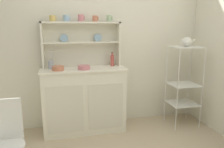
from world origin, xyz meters
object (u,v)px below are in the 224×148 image
Objects in this scene: hutch_cabinet at (84,99)px; porcelain_teapot at (187,42)px; bowl_mixing_large at (58,68)px; wire_chair at (4,137)px; bakers_rack at (184,78)px; cup_gold_0 at (53,18)px; hutch_shelf_unit at (81,40)px; utensil_jar at (51,64)px; jam_bottle at (112,60)px.

porcelain_teapot reaches higher than hutch_cabinet.
wire_chair is at bearing -117.13° from bowl_mixing_large.
bakers_rack is 0.54m from porcelain_teapot.
bowl_mixing_large is (0.04, -0.20, -0.64)m from cup_gold_0.
hutch_shelf_unit reaches higher than bowl_mixing_large.
hutch_shelf_unit is (0.00, 0.16, 0.82)m from hutch_cabinet.
cup_gold_0 is (-0.38, 0.12, 1.12)m from hutch_cabinet.
bowl_mixing_large is (-1.82, 0.07, 0.21)m from bakers_rack.
porcelain_teapot is at bearing -8.21° from cup_gold_0.
utensil_jar is at bearing 120.80° from bowl_mixing_large.
cup_gold_0 is 0.62m from utensil_jar.
cup_gold_0 is 1.90m from porcelain_teapot.
cup_gold_0 is 0.60× the size of bowl_mixing_large.
utensil_jar is (-0.43, -0.08, -0.31)m from hutch_shelf_unit.
porcelain_teapot reaches higher than utensil_jar.
hutch_cabinet is 4.85× the size of utensil_jar.
cup_gold_0 is at bearing 71.27° from wire_chair.
cup_gold_0 is at bearing -173.78° from hutch_shelf_unit.
cup_gold_0 is 0.67m from bowl_mixing_large.
hutch_shelf_unit reaches higher than porcelain_teapot.
utensil_jar reaches higher than jam_bottle.
bowl_mixing_large is 0.79m from jam_bottle.
cup_gold_0 reaches higher than hutch_cabinet.
bowl_mixing_large reaches higher than hutch_cabinet.
porcelain_teapot is at bearing -12.51° from jam_bottle.
hutch_shelf_unit is at bearing 168.17° from porcelain_teapot.
hutch_cabinet is 0.69m from jam_bottle.
hutch_cabinet is 1.32m from wire_chair.
hutch_shelf_unit is 0.91× the size of bakers_rack.
jam_bottle is at bearing -10.16° from hutch_shelf_unit.
cup_gold_0 reaches higher than bakers_rack.
jam_bottle is 0.86m from utensil_jar.
utensil_jar reaches higher than hutch_cabinet.
cup_gold_0 is 1.00m from jam_bottle.
cup_gold_0 is at bearing 162.13° from hutch_cabinet.
jam_bottle is (0.43, 0.09, 0.53)m from hutch_cabinet.
cup_gold_0 is 0.39× the size of utensil_jar.
hutch_cabinet is at bearing 53.67° from wire_chair.
jam_bottle is 0.84× the size of utensil_jar.
utensil_jar reaches higher than wire_chair.
jam_bottle reaches higher than bowl_mixing_large.
utensil_jar is (0.40, 1.10, 0.46)m from wire_chair.
cup_gold_0 reaches higher than hutch_shelf_unit.
bakers_rack is at bearing -11.82° from hutch_shelf_unit.
wire_chair is at bearing -111.36° from cup_gold_0.
wire_chair is at bearing -159.16° from bakers_rack.
cup_gold_0 is at bearing 101.22° from bowl_mixing_large.
bakers_rack reaches higher than hutch_cabinet.
wire_chair is (-0.83, -1.02, 0.05)m from hutch_cabinet.
cup_gold_0 is 0.41× the size of porcelain_teapot.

